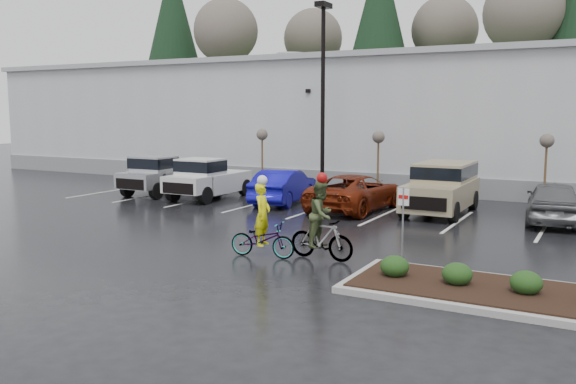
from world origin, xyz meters
The scene contains 21 objects.
ground centered at (0.00, 0.00, 0.00)m, with size 120.00×120.00×0.00m, color black.
warehouse centered at (0.00, 21.99, 3.65)m, with size 60.50×15.50×7.20m.
wooded_ridge centered at (0.00, 45.00, 3.00)m, with size 80.00×25.00×6.00m, color #203F1A.
lamppost centered at (-4.00, 12.00, 5.69)m, with size 0.50×1.00×9.22m.
sapling_west centered at (-8.00, 13.00, 2.73)m, with size 0.60×0.60×3.20m.
sapling_mid centered at (-1.50, 13.00, 2.73)m, with size 0.60×0.60×3.20m.
sapling_east centered at (6.00, 13.00, 2.73)m, with size 0.60×0.60×3.20m.
curb_island centered at (7.00, -1.00, 0.07)m, with size 8.00×3.00×0.15m, color gray.
mulch_bed centered at (7.00, -1.00, 0.17)m, with size 7.60×2.60×0.04m, color black.
shrub_a centered at (4.00, -1.00, 0.41)m, with size 0.70×0.70×0.52m, color black.
shrub_b centered at (5.50, -1.00, 0.41)m, with size 0.70×0.70×0.52m, color black.
shrub_c centered at (7.00, -1.00, 0.41)m, with size 0.70×0.70×0.52m, color black.
fire_lane_sign centered at (3.80, 0.20, 1.41)m, with size 0.30×0.05×2.20m.
pickup_silver centered at (-11.34, 9.08, 0.98)m, with size 2.10×5.20×1.96m, color #A9ABB1, non-canonical shape.
pickup_white centered at (-8.37, 8.89, 0.98)m, with size 2.10×5.20×1.96m, color silver, non-canonical shape.
car_blue centered at (-4.52, 9.01, 0.77)m, with size 1.63×4.68×1.54m, color #110E9A.
car_red centered at (-0.94, 8.76, 0.76)m, with size 2.52×5.48×1.52m, color #661B09.
suv_tan centered at (2.43, 9.60, 1.03)m, with size 2.20×5.10×2.06m, color #988967, non-canonical shape.
car_grey centered at (6.67, 9.49, 0.80)m, with size 1.89×4.69×1.60m, color #5A5D5F.
cyclist_hivis centered at (-0.17, -0.24, 0.73)m, with size 2.01×0.92×2.36m.
cyclist_olive centered at (1.43, 0.30, 0.89)m, with size 1.93×0.94×2.46m.
Camera 1 is at (8.51, -14.92, 4.16)m, focal length 38.00 mm.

